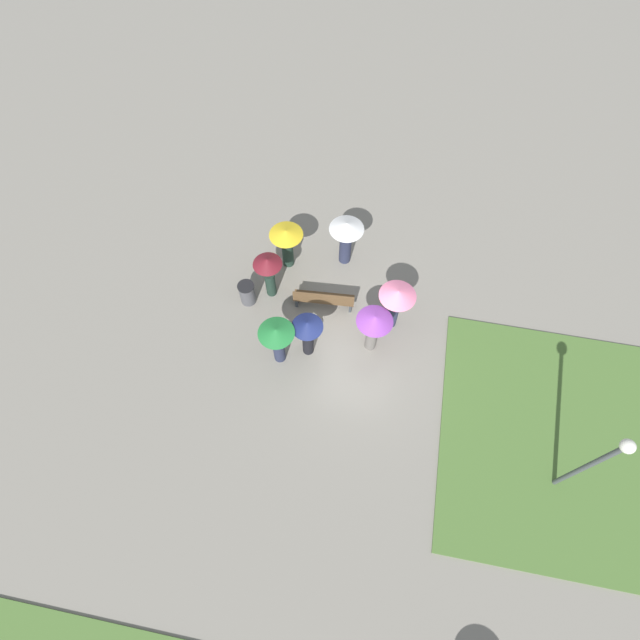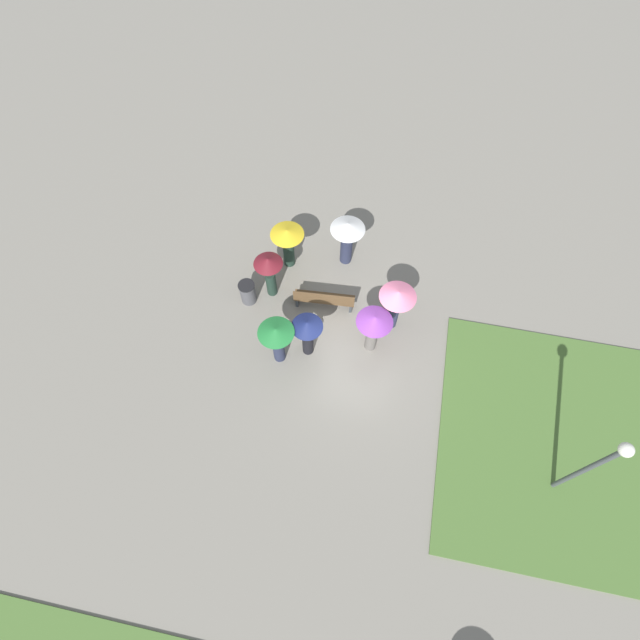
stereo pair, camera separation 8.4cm
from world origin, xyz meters
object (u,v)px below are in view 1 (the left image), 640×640
at_px(crowd_person_yellow, 287,241).
at_px(crowd_person_navy, 308,332).
at_px(trash_bin, 247,293).
at_px(crowd_person_pink, 397,300).
at_px(crowd_person_white, 346,234).
at_px(crowd_person_maroon, 268,270).
at_px(park_bench, 324,299).
at_px(crowd_person_purple, 374,325).
at_px(lamp_post, 599,460).
at_px(crowd_person_green, 277,338).

bearing_deg(crowd_person_yellow, crowd_person_navy, -42.77).
relative_size(trash_bin, crowd_person_navy, 0.49).
xyz_separation_m(crowd_person_pink, crowd_person_white, (1.86, -2.21, -0.09)).
relative_size(crowd_person_maroon, crowd_person_pink, 0.97).
relative_size(crowd_person_maroon, crowd_person_white, 0.97).
bearing_deg(crowd_person_white, park_bench, 109.19).
bearing_deg(crowd_person_purple, crowd_person_maroon, 131.74).
distance_m(park_bench, crowd_person_navy, 1.81).
relative_size(lamp_post, crowd_person_purple, 2.15).
xyz_separation_m(trash_bin, crowd_person_pink, (-4.67, -0.00, 1.00)).
height_order(park_bench, crowd_person_white, crowd_person_white).
xyz_separation_m(trash_bin, crowd_person_green, (-1.47, 1.82, 0.84)).
xyz_separation_m(crowd_person_white, crowd_person_yellow, (1.85, 0.50, -0.15)).
bearing_deg(park_bench, crowd_person_purple, 142.33).
xyz_separation_m(park_bench, crowd_person_pink, (-2.22, 0.21, 0.96)).
distance_m(crowd_person_green, crowd_person_white, 4.25).
height_order(crowd_person_maroon, crowd_person_pink, crowd_person_pink).
bearing_deg(crowd_person_pink, trash_bin, 81.61).
bearing_deg(crowd_person_green, crowd_person_maroon, 157.26).
distance_m(park_bench, crowd_person_green, 2.39).
xyz_separation_m(park_bench, lamp_post, (-7.15, 4.31, 2.08)).
height_order(park_bench, crowd_person_maroon, crowd_person_maroon).
relative_size(crowd_person_pink, crowd_person_yellow, 1.11).
xyz_separation_m(park_bench, crowd_person_white, (-0.36, -2.00, 0.87)).
bearing_deg(trash_bin, crowd_person_white, -141.89).
height_order(lamp_post, crowd_person_maroon, lamp_post).
bearing_deg(crowd_person_pink, park_bench, 76.27).
xyz_separation_m(lamp_post, crowd_person_pink, (4.93, -4.11, -1.12)).
relative_size(crowd_person_navy, crowd_person_white, 0.94).
xyz_separation_m(lamp_post, crowd_person_white, (6.79, -6.31, -1.21)).
distance_m(crowd_person_pink, crowd_person_purple, 1.06).
distance_m(lamp_post, crowd_person_navy, 7.91).
relative_size(crowd_person_navy, crowd_person_pink, 0.93).
relative_size(lamp_post, trash_bin, 4.51).
bearing_deg(crowd_person_green, crowd_person_yellow, 146.00).
xyz_separation_m(crowd_person_pink, crowd_person_purple, (0.54, 0.91, -0.10)).
distance_m(park_bench, crowd_person_purple, 2.19).
relative_size(crowd_person_green, crowd_person_yellow, 1.06).
bearing_deg(lamp_post, crowd_person_purple, -30.31).
distance_m(crowd_person_navy, crowd_person_pink, 2.80).
relative_size(park_bench, lamp_post, 0.50).
relative_size(crowd_person_purple, crowd_person_yellow, 1.06).
relative_size(trash_bin, crowd_person_green, 0.48).
distance_m(crowd_person_navy, crowd_person_green, 0.90).
height_order(trash_bin, crowd_person_maroon, crowd_person_maroon).
distance_m(park_bench, crowd_person_yellow, 2.24).
height_order(crowd_person_purple, crowd_person_yellow, crowd_person_purple).
bearing_deg(lamp_post, crowd_person_maroon, -26.97).
distance_m(crowd_person_white, crowd_person_yellow, 1.93).
relative_size(lamp_post, crowd_person_pink, 2.05).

